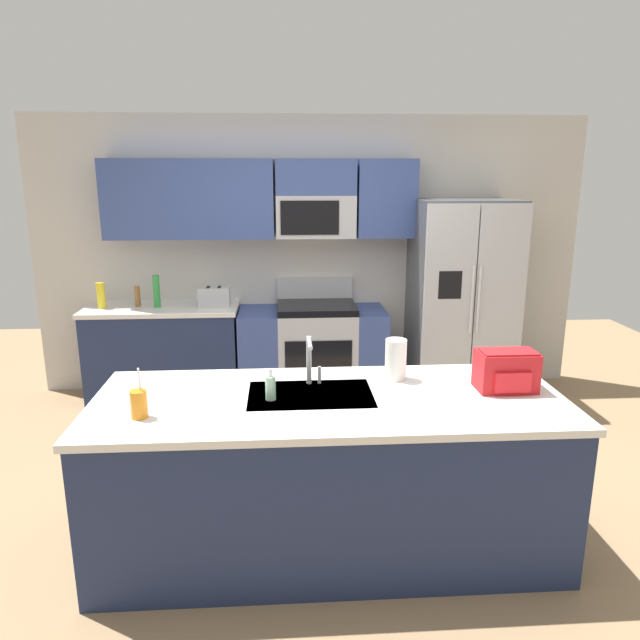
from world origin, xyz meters
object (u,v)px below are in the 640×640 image
Objects in this scene: range_oven at (313,351)px; refrigerator at (461,301)px; toaster at (214,297)px; bottle_yellow at (101,295)px; paper_towel_roll at (396,359)px; backpack at (506,370)px; soap_dispenser at (271,387)px; bottle_green at (156,291)px; drink_cup_orange at (139,404)px; pepper_mill at (138,297)px; sink_faucet at (310,357)px.

refrigerator is (1.38, -0.07, 0.48)m from range_oven.
toaster is 1.21× the size of bottle_yellow.
backpack is at bearing -20.45° from paper_towel_roll.
bottle_yellow is 1.36× the size of soap_dispenser.
bottle_green is at bearing 178.31° from toaster.
drink_cup_orange reaches higher than bottle_yellow.
range_oven is at bearing 3.37° from toaster.
bottle_yellow is at bearing 179.59° from toaster.
paper_towel_roll is (2.27, -2.00, 0.00)m from bottle_yellow.
sink_faucet is at bearing -55.36° from pepper_mill.
range_oven is 2.52m from backpack.
bottle_green is (0.49, 0.01, 0.03)m from bottle_yellow.
toaster is 2.33m from soap_dispenser.
bottle_yellow is at bearing 130.49° from sink_faucet.
bottle_yellow is 0.82× the size of sink_faucet.
bottle_green is (-2.79, 0.03, 0.12)m from refrigerator.
sink_faucet reaches higher than range_oven.
range_oven is 1.47m from refrigerator.
toaster is 2.21m from sink_faucet.
bottle_yellow is 0.80× the size of bottle_green.
drink_cup_orange is 0.67m from soap_dispenser.
pepper_mill is 0.71× the size of drink_cup_orange.
pepper_mill is 0.80× the size of bottle_yellow.
drink_cup_orange reaches higher than soap_dispenser.
bottle_yellow is at bearing -172.10° from pepper_mill.
range_oven is at bearing 1.37° from bottle_yellow.
range_oven reaches higher than soap_dispenser.
refrigerator is 2.97m from pepper_mill.
paper_towel_roll is (0.38, -2.05, 0.58)m from range_oven.
pepper_mill is 0.58× the size of backpack.
pepper_mill is 0.64× the size of bottle_green.
paper_towel_roll is (1.27, -1.99, 0.03)m from toaster.
toaster is (-0.89, -0.05, 0.55)m from range_oven.
pepper_mill is at bearing 178.66° from refrigerator.
refrigerator reaches higher than pepper_mill.
backpack is (1.08, -0.14, -0.05)m from sink_faucet.
bottle_green is 2.52m from drink_cup_orange.
paper_towel_roll is 0.75× the size of backpack.
pepper_mill reaches higher than toaster.
refrigerator is 7.71× the size of paper_towel_roll.
drink_cup_orange is (-0.99, -2.52, 0.53)m from range_oven.
bottle_yellow is at bearing 124.21° from soap_dispenser.
soap_dispenser is (0.64, 0.19, -0.00)m from drink_cup_orange.
bottle_green reaches higher than toaster.
bottle_yellow is 3.03m from paper_towel_roll.
bottle_yellow reaches higher than soap_dispenser.
backpack is at bearing 7.42° from drink_cup_orange.
sink_faucet is 0.96m from drink_cup_orange.
toaster is 1.17× the size of paper_towel_roll.
drink_cup_orange is at bearing -161.07° from paper_towel_roll.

